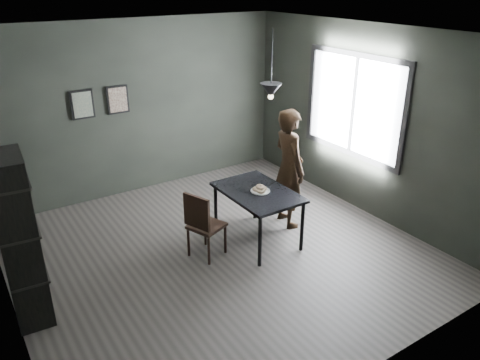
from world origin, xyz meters
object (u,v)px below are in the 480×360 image
woman (289,168)px  wood_chair (202,222)px  white_plate (260,191)px  cafe_table (258,196)px  pendant_lamp (271,90)px  shelf_unit (20,241)px

woman → wood_chair: woman is taller
white_plate → woman: (0.64, 0.21, 0.12)m
woman → white_plate: bearing=116.8°
cafe_table → white_plate: size_ratio=5.22×
cafe_table → woman: size_ratio=0.69×
woman → pendant_lamp: 1.25m
wood_chair → shelf_unit: size_ratio=0.50×
white_plate → wood_chair: (-0.85, 0.07, -0.23)m
white_plate → shelf_unit: bearing=178.3°
pendant_lamp → cafe_table: bearing=-158.2°
wood_chair → white_plate: bearing=-25.6°
cafe_table → wood_chair: wood_chair is taller
woman → shelf_unit: 3.58m
white_plate → woman: bearing=17.7°
cafe_table → woman: (0.65, 0.16, 0.20)m
white_plate → woman: size_ratio=0.13×
white_plate → woman: woman is taller
woman → wood_chair: size_ratio=1.90×
white_plate → wood_chair: size_ratio=0.25×
woman → wood_chair: (-1.49, -0.14, -0.35)m
white_plate → pendant_lamp: 1.32m
wood_chair → shelf_unit: (-2.08, 0.02, 0.40)m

